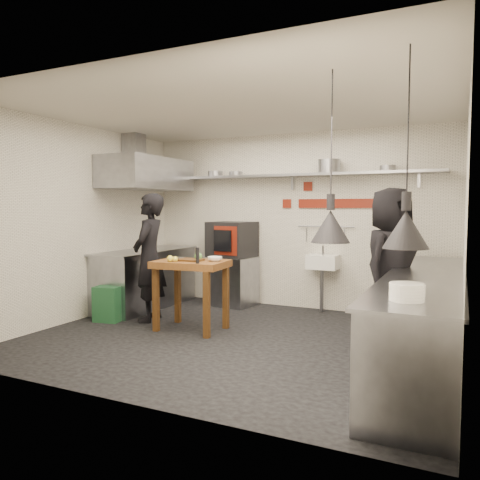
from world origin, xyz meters
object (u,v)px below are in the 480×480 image
at_px(prep_table, 191,295).
at_px(chef_right, 390,267).
at_px(combi_oven, 232,239).
at_px(oven_stand, 234,281).
at_px(green_bin, 110,303).
at_px(chef_left, 149,257).

height_order(prep_table, chef_right, chef_right).
height_order(combi_oven, chef_right, chef_right).
xyz_separation_m(oven_stand, combi_oven, (-0.05, 0.04, 0.69)).
bearing_deg(green_bin, chef_right, 7.50).
distance_m(oven_stand, chef_right, 2.94).
xyz_separation_m(prep_table, chef_left, (-0.81, 0.19, 0.45)).
bearing_deg(oven_stand, chef_left, -105.47).
xyz_separation_m(green_bin, chef_left, (0.51, 0.26, 0.66)).
distance_m(oven_stand, green_bin, 2.05).
height_order(oven_stand, prep_table, prep_table).
xyz_separation_m(combi_oven, chef_right, (2.68, -1.24, -0.17)).
bearing_deg(combi_oven, chef_left, -103.21).
distance_m(combi_oven, prep_table, 1.80).
bearing_deg(green_bin, oven_stand, 56.06).
xyz_separation_m(combi_oven, chef_left, (-0.58, -1.48, -0.18)).
height_order(green_bin, chef_right, chef_right).
bearing_deg(chef_left, prep_table, 61.91).
relative_size(green_bin, chef_left, 0.28).
bearing_deg(chef_right, combi_oven, 85.37).
bearing_deg(oven_stand, green_bin, -115.72).
relative_size(prep_table, chef_right, 0.50).
bearing_deg(oven_stand, combi_oven, 152.80).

